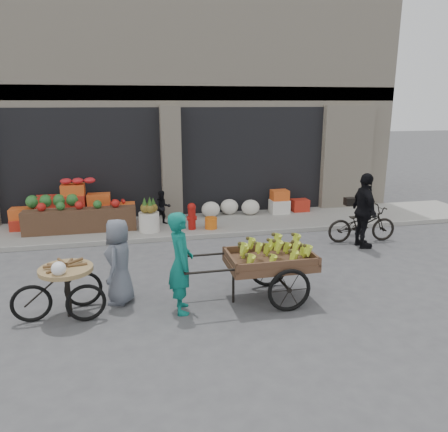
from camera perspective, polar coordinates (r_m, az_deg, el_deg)
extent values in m
plane|color=#424244|center=(8.21, -2.90, -9.51)|extent=(80.00, 80.00, 0.00)
cube|color=gray|center=(12.01, -6.23, -1.37)|extent=(18.00, 2.20, 0.12)
cube|color=beige|center=(15.64, -8.37, 15.02)|extent=(14.00, 6.00, 7.00)
cube|color=gray|center=(12.80, -7.35, 15.62)|extent=(14.00, 0.30, 0.40)
cube|color=black|center=(13.55, -17.90, 6.80)|extent=(4.40, 1.60, 3.10)
cube|color=black|center=(13.99, 2.88, 7.71)|extent=(4.40, 1.60, 3.10)
cube|color=beige|center=(12.71, -6.98, 6.91)|extent=(0.55, 0.80, 3.22)
cube|color=brown|center=(11.78, -18.25, -0.54)|extent=(2.80, 0.45, 0.60)
sphere|color=#1E5923|center=(12.25, -21.46, 1.86)|extent=(0.34, 0.34, 0.34)
cylinder|color=silver|center=(11.39, -9.74, -0.76)|extent=(0.52, 0.52, 0.50)
cylinder|color=#A5140F|center=(11.44, -4.22, -0.37)|extent=(0.20, 0.20, 0.56)
sphere|color=#A5140F|center=(11.36, -4.25, 1.19)|extent=(0.22, 0.22, 0.22)
cylinder|color=orange|center=(11.50, -1.71, -0.92)|extent=(0.32, 0.32, 0.30)
ellipsoid|color=silver|center=(12.79, 0.89, 1.01)|extent=(1.70, 0.60, 0.44)
imported|color=black|center=(11.95, -8.03, 1.09)|extent=(0.51, 0.43, 0.93)
cube|color=brown|center=(7.61, 6.02, -6.06)|extent=(1.48, 0.97, 0.13)
torus|color=black|center=(7.32, 8.52, -9.58)|extent=(0.74, 0.07, 0.74)
torus|color=black|center=(8.23, 5.87, -6.70)|extent=(0.74, 0.07, 0.74)
cylinder|color=black|center=(7.57, 1.22, -9.11)|extent=(0.04, 0.04, 0.61)
imported|color=#0E6C5F|center=(7.12, -5.67, -6.09)|extent=(0.41, 0.62, 1.69)
cylinder|color=#9E7F51|center=(7.36, -19.96, -6.59)|extent=(0.96, 0.96, 0.07)
cube|color=black|center=(7.51, -19.69, -9.44)|extent=(0.09, 0.09, 0.80)
torus|color=black|center=(7.30, -17.56, -10.76)|extent=(0.62, 0.15, 0.62)
torus|color=black|center=(7.81, -17.86, -9.06)|extent=(0.62, 0.15, 0.62)
torus|color=black|center=(7.57, -23.85, -10.42)|extent=(0.62, 0.15, 0.62)
imported|color=slate|center=(7.65, -13.54, -5.77)|extent=(0.66, 0.83, 1.48)
imported|color=black|center=(11.27, 17.55, -0.99)|extent=(1.76, 0.73, 0.90)
imported|color=black|center=(10.73, 17.86, 0.65)|extent=(0.51, 1.07, 1.78)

